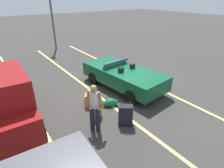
# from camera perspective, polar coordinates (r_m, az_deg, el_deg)

# --- Properties ---
(ground_plane) EXTENTS (80.00, 80.00, 0.00)m
(ground_plane) POSITION_cam_1_polar(r_m,az_deg,el_deg) (9.02, 3.37, -0.98)
(ground_plane) COLOR #383533
(lot_line_near) EXTENTS (18.00, 0.12, 0.01)m
(lot_line_near) POSITION_cam_1_polar(r_m,az_deg,el_deg) (9.81, 9.21, 0.99)
(lot_line_near) COLOR #EAE066
(lot_line_near) RESTS_ON ground_plane
(lot_line_mid) EXTENTS (18.00, 0.12, 0.01)m
(lot_line_mid) POSITION_cam_1_polar(r_m,az_deg,el_deg) (8.29, -4.30, -3.55)
(lot_line_mid) COLOR #EAE066
(lot_line_mid) RESTS_ON ground_plane
(lot_line_far) EXTENTS (18.00, 0.12, 0.01)m
(lot_line_far) POSITION_cam_1_polar(r_m,az_deg,el_deg) (7.48, -22.37, -9.21)
(lot_line_far) COLOR #EAE066
(lot_line_far) RESTS_ON ground_plane
(convertible_car) EXTENTS (4.30, 2.18, 1.24)m
(convertible_car) POSITION_cam_1_polar(r_m,az_deg,el_deg) (8.91, 2.52, 2.86)
(convertible_car) COLOR #0F4C2D
(convertible_car) RESTS_ON ground_plane
(suitcase_large_black) EXTENTS (0.52, 0.55, 0.95)m
(suitcase_large_black) POSITION_cam_1_polar(r_m,az_deg,el_deg) (6.38, 4.16, -9.51)
(suitcase_large_black) COLOR black
(suitcase_large_black) RESTS_ON ground_plane
(suitcase_medium_bright) EXTENTS (0.41, 0.47, 0.84)m
(suitcase_medium_bright) POSITION_cam_1_polar(r_m,az_deg,el_deg) (6.77, -4.93, -7.87)
(suitcase_medium_bright) COLOR orange
(suitcase_medium_bright) RESTS_ON ground_plane
(suitcase_small_carryon) EXTENTS (0.39, 0.36, 0.73)m
(suitcase_small_carryon) POSITION_cam_1_polar(r_m,az_deg,el_deg) (7.48, -7.48, -4.97)
(suitcase_small_carryon) COLOR orange
(suitcase_small_carryon) RESTS_ON ground_plane
(duffel_bag) EXTENTS (0.52, 0.71, 0.34)m
(duffel_bag) POSITION_cam_1_polar(r_m,az_deg,el_deg) (7.46, -0.56, -5.67)
(duffel_bag) COLOR #19723F
(duffel_bag) RESTS_ON ground_plane
(traveler_person) EXTENTS (0.54, 0.43, 1.65)m
(traveler_person) POSITION_cam_1_polar(r_m,az_deg,el_deg) (5.82, -5.42, -6.74)
(traveler_person) COLOR #1E2338
(traveler_person) RESTS_ON ground_plane
(parking_lamp_post) EXTENTS (0.50, 0.24, 5.20)m
(parking_lamp_post) POSITION_cam_1_polar(r_m,az_deg,el_deg) (15.94, -18.13, 20.80)
(parking_lamp_post) COLOR #4C4C51
(parking_lamp_post) RESTS_ON ground_plane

